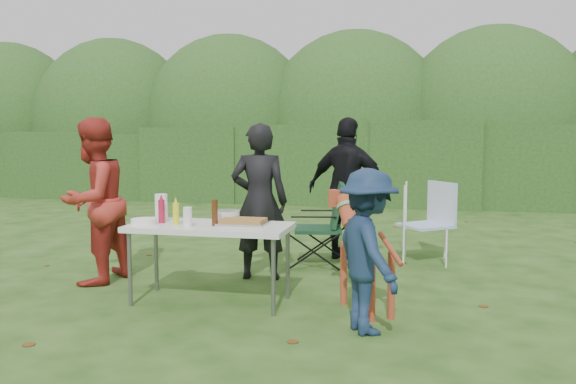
% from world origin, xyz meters
% --- Properties ---
extents(ground, '(80.00, 80.00, 0.00)m').
position_xyz_m(ground, '(0.00, 0.00, 0.00)').
color(ground, '#1E4211').
extents(hedge_row, '(22.00, 1.40, 1.70)m').
position_xyz_m(hedge_row, '(0.00, 8.00, 0.85)').
color(hedge_row, '#23471C').
rests_on(hedge_row, ground).
extents(shrub_backdrop, '(20.00, 2.60, 3.20)m').
position_xyz_m(shrub_backdrop, '(0.00, 9.60, 1.60)').
color(shrub_backdrop, '#3D6628').
rests_on(shrub_backdrop, ground).
extents(folding_table, '(1.50, 0.70, 0.74)m').
position_xyz_m(folding_table, '(-0.23, 0.08, 0.69)').
color(folding_table, silver).
rests_on(folding_table, ground).
extents(person_cook, '(0.67, 0.49, 1.69)m').
position_xyz_m(person_cook, '(-0.02, 1.06, 0.85)').
color(person_cook, black).
rests_on(person_cook, ground).
extents(person_red_jacket, '(0.79, 0.94, 1.75)m').
position_xyz_m(person_red_jacket, '(-1.67, 0.51, 0.87)').
color(person_red_jacket, '#AC2C24').
rests_on(person_red_jacket, ground).
extents(person_black_puffy, '(1.10, 0.64, 1.77)m').
position_xyz_m(person_black_puffy, '(0.78, 2.28, 0.88)').
color(person_black_puffy, black).
rests_on(person_black_puffy, ground).
extents(child, '(0.85, 0.98, 1.32)m').
position_xyz_m(child, '(1.29, -0.44, 0.66)').
color(child, '#172A48').
rests_on(child, ground).
extents(dog, '(0.96, 1.13, 1.02)m').
position_xyz_m(dog, '(1.23, 0.11, 0.51)').
color(dog, '#A14025').
rests_on(dog, ground).
extents(camping_chair, '(0.73, 0.73, 1.00)m').
position_xyz_m(camping_chair, '(0.49, 1.81, 0.50)').
color(camping_chair, '#163B22').
rests_on(camping_chair, ground).
extents(lawn_chair, '(0.82, 0.82, 0.99)m').
position_xyz_m(lawn_chair, '(1.73, 2.31, 0.49)').
color(lawn_chair, '#5C88D4').
rests_on(lawn_chair, ground).
extents(food_tray, '(0.45, 0.30, 0.02)m').
position_xyz_m(food_tray, '(0.08, 0.15, 0.75)').
color(food_tray, '#B7B7BA').
rests_on(food_tray, folding_table).
extents(focaccia_bread, '(0.40, 0.26, 0.04)m').
position_xyz_m(focaccia_bread, '(0.08, 0.15, 0.78)').
color(focaccia_bread, olive).
rests_on(focaccia_bread, food_tray).
extents(mustard_bottle, '(0.06, 0.06, 0.20)m').
position_xyz_m(mustard_bottle, '(-0.53, 0.00, 0.84)').
color(mustard_bottle, yellow).
rests_on(mustard_bottle, folding_table).
extents(ketchup_bottle, '(0.06, 0.06, 0.22)m').
position_xyz_m(ketchup_bottle, '(-0.70, 0.06, 0.85)').
color(ketchup_bottle, '#A41534').
rests_on(ketchup_bottle, folding_table).
extents(beer_bottle, '(0.06, 0.06, 0.24)m').
position_xyz_m(beer_bottle, '(-0.16, 0.02, 0.86)').
color(beer_bottle, '#47230F').
rests_on(beer_bottle, folding_table).
extents(paper_towel_roll, '(0.12, 0.12, 0.26)m').
position_xyz_m(paper_towel_roll, '(-0.76, 0.19, 0.87)').
color(paper_towel_roll, white).
rests_on(paper_towel_roll, folding_table).
extents(cup_stack, '(0.08, 0.08, 0.18)m').
position_xyz_m(cup_stack, '(-0.38, -0.09, 0.83)').
color(cup_stack, white).
rests_on(cup_stack, folding_table).
extents(pasta_bowl, '(0.26, 0.26, 0.10)m').
position_xyz_m(pasta_bowl, '(-0.15, 0.33, 0.79)').
color(pasta_bowl, silver).
rests_on(pasta_bowl, folding_table).
extents(plate_stack, '(0.24, 0.24, 0.05)m').
position_xyz_m(plate_stack, '(-0.84, -0.03, 0.77)').
color(plate_stack, white).
rests_on(plate_stack, folding_table).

